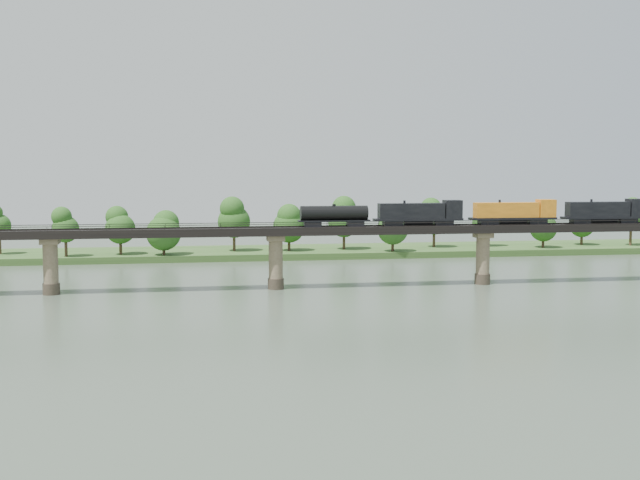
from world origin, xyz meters
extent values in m
plane|color=#394737|center=(0.00, 0.00, 0.00)|extent=(400.00, 400.00, 0.00)
cube|color=#2D4D1E|center=(0.00, 85.00, 0.80)|extent=(300.00, 24.00, 1.60)
cylinder|color=#473A2D|center=(-40.00, 30.00, 1.00)|extent=(3.00, 3.00, 2.00)
cylinder|color=#89775A|center=(-40.00, 30.00, 5.50)|extent=(2.60, 2.60, 9.00)
cube|color=#89775A|center=(-40.00, 30.00, 9.50)|extent=(3.20, 3.20, 1.00)
cylinder|color=#473A2D|center=(0.00, 30.00, 1.00)|extent=(3.00, 3.00, 2.00)
cylinder|color=#89775A|center=(0.00, 30.00, 5.50)|extent=(2.60, 2.60, 9.00)
cube|color=#89775A|center=(0.00, 30.00, 9.50)|extent=(3.20, 3.20, 1.00)
cylinder|color=#473A2D|center=(40.00, 30.00, 1.00)|extent=(3.00, 3.00, 2.00)
cylinder|color=#89775A|center=(40.00, 30.00, 5.50)|extent=(2.60, 2.60, 9.00)
cube|color=#89775A|center=(40.00, 30.00, 9.50)|extent=(3.20, 3.20, 1.00)
cube|color=black|center=(0.00, 30.00, 10.75)|extent=(220.00, 5.00, 1.50)
cube|color=black|center=(0.00, 29.25, 11.58)|extent=(220.00, 0.12, 0.16)
cube|color=black|center=(0.00, 30.75, 11.58)|extent=(220.00, 0.12, 0.16)
cube|color=black|center=(0.00, 27.60, 12.20)|extent=(220.00, 0.10, 0.10)
cube|color=black|center=(0.00, 32.40, 12.20)|extent=(220.00, 0.10, 0.10)
cube|color=black|center=(0.00, 27.60, 11.85)|extent=(0.08, 0.08, 0.70)
cube|color=black|center=(0.00, 32.40, 11.85)|extent=(0.08, 0.08, 0.70)
cylinder|color=#382619|center=(-60.94, 84.18, 3.46)|extent=(0.70, 0.70, 3.71)
cylinder|color=#382619|center=(-44.43, 76.31, 3.35)|extent=(0.70, 0.70, 3.51)
sphere|color=#1B4714|center=(-44.43, 76.31, 8.03)|extent=(6.31, 6.31, 6.31)
sphere|color=#1B4714|center=(-44.43, 76.31, 10.96)|extent=(4.73, 4.73, 4.73)
cylinder|color=#382619|center=(-32.24, 78.84, 3.27)|extent=(0.70, 0.70, 3.34)
sphere|color=#1B4714|center=(-32.24, 78.84, 7.73)|extent=(7.18, 7.18, 7.18)
sphere|color=#1B4714|center=(-32.24, 78.84, 10.52)|extent=(5.39, 5.39, 5.39)
cylinder|color=#382619|center=(-22.01, 76.15, 3.01)|extent=(0.70, 0.70, 2.83)
sphere|color=#1B4714|center=(-22.01, 76.15, 6.78)|extent=(8.26, 8.26, 8.26)
sphere|color=#1B4714|center=(-22.01, 76.15, 9.14)|extent=(6.19, 6.19, 6.19)
cylinder|color=#382619|center=(-5.04, 82.68, 3.58)|extent=(0.70, 0.70, 3.96)
sphere|color=#1B4714|center=(-5.04, 82.68, 8.87)|extent=(8.07, 8.07, 8.07)
sphere|color=#1B4714|center=(-5.04, 82.68, 12.17)|extent=(6.05, 6.05, 6.05)
cylinder|color=#382619|center=(8.52, 81.14, 3.23)|extent=(0.70, 0.70, 3.27)
sphere|color=#1B4714|center=(8.52, 81.14, 7.59)|extent=(8.03, 8.03, 8.03)
sphere|color=#1B4714|center=(8.52, 81.14, 10.31)|extent=(6.02, 6.02, 6.02)
cylinder|color=#382619|center=(22.65, 82.31, 3.56)|extent=(0.70, 0.70, 3.92)
sphere|color=#1B4714|center=(22.65, 82.31, 8.79)|extent=(8.29, 8.29, 8.29)
sphere|color=#1B4714|center=(22.65, 82.31, 12.05)|extent=(6.21, 6.21, 6.21)
cylinder|color=#382619|center=(33.59, 75.35, 3.11)|extent=(0.70, 0.70, 3.02)
sphere|color=#1B4714|center=(33.59, 75.35, 7.15)|extent=(7.74, 7.74, 7.74)
sphere|color=#1B4714|center=(33.59, 75.35, 9.67)|extent=(5.80, 5.80, 5.80)
cylinder|color=#382619|center=(46.81, 84.03, 3.50)|extent=(0.70, 0.70, 3.80)
sphere|color=#1B4714|center=(46.81, 84.03, 8.56)|extent=(7.47, 7.47, 7.47)
sphere|color=#1B4714|center=(46.81, 84.03, 11.73)|extent=(5.60, 5.60, 5.60)
cylinder|color=#382619|center=(60.48, 84.26, 3.29)|extent=(0.70, 0.70, 3.38)
sphere|color=#1B4714|center=(60.48, 84.26, 7.80)|extent=(6.23, 6.23, 6.23)
sphere|color=#1B4714|center=(60.48, 84.26, 10.62)|extent=(4.67, 4.67, 4.67)
cylinder|color=#382619|center=(74.35, 78.39, 2.99)|extent=(0.70, 0.70, 2.77)
sphere|color=#1B4714|center=(74.35, 78.39, 6.68)|extent=(7.04, 7.04, 7.04)
sphere|color=#1B4714|center=(74.35, 78.39, 8.99)|extent=(5.28, 5.28, 5.28)
cylinder|color=#382619|center=(87.62, 83.57, 3.07)|extent=(0.70, 0.70, 2.94)
sphere|color=#1B4714|center=(87.62, 83.57, 7.00)|extent=(6.73, 6.73, 6.73)
sphere|color=#1B4714|center=(87.62, 83.57, 9.45)|extent=(5.05, 5.05, 5.05)
cylinder|color=#382619|center=(99.73, 80.10, 3.57)|extent=(0.70, 0.70, 3.94)
sphere|color=#1B4714|center=(99.73, 80.10, 8.83)|extent=(6.17, 6.17, 6.17)
sphere|color=#1B4714|center=(99.73, 80.10, 12.11)|extent=(4.62, 4.62, 4.62)
cube|color=black|center=(69.62, 30.00, 11.99)|extent=(3.58, 2.15, 0.99)
cube|color=black|center=(59.76, 30.00, 11.99)|extent=(3.58, 2.15, 0.99)
cube|color=black|center=(64.69, 30.00, 12.62)|extent=(17.03, 2.69, 0.45)
cube|color=black|center=(63.35, 30.00, 14.28)|extent=(12.55, 2.42, 2.87)
cube|color=black|center=(71.41, 30.00, 14.55)|extent=(3.23, 2.69, 3.41)
cylinder|color=black|center=(64.69, 30.00, 12.13)|extent=(5.38, 1.25, 1.25)
cube|color=black|center=(50.80, 30.00, 11.99)|extent=(3.58, 2.15, 0.99)
cube|color=black|center=(40.94, 30.00, 11.99)|extent=(3.58, 2.15, 0.99)
cube|color=black|center=(45.87, 30.00, 12.62)|extent=(17.03, 2.69, 0.45)
cube|color=orange|center=(44.53, 30.00, 14.28)|extent=(12.55, 2.42, 2.87)
cube|color=orange|center=(52.59, 30.00, 14.55)|extent=(3.23, 2.69, 3.41)
cylinder|color=black|center=(45.87, 30.00, 12.13)|extent=(5.38, 1.25, 1.25)
cube|color=black|center=(31.98, 30.00, 11.99)|extent=(3.58, 2.15, 0.99)
cube|color=black|center=(22.13, 30.00, 11.99)|extent=(3.58, 2.15, 0.99)
cube|color=black|center=(27.05, 30.00, 12.62)|extent=(17.03, 2.69, 0.45)
cube|color=black|center=(25.71, 30.00, 14.28)|extent=(12.55, 2.42, 2.87)
cube|color=black|center=(33.78, 30.00, 14.55)|extent=(3.23, 2.69, 3.41)
cylinder|color=black|center=(27.05, 30.00, 12.13)|extent=(5.38, 1.25, 1.25)
cube|color=black|center=(14.96, 30.00, 11.99)|extent=(3.14, 1.97, 0.99)
cube|color=black|center=(6.89, 30.00, 11.99)|extent=(3.14, 1.97, 0.99)
cube|color=black|center=(10.92, 30.00, 12.58)|extent=(13.44, 2.15, 0.27)
cylinder|color=black|center=(10.92, 30.00, 14.01)|extent=(12.55, 2.69, 2.69)
cylinder|color=black|center=(10.92, 30.00, 15.44)|extent=(0.63, 0.63, 0.45)
camera|label=1|loc=(-14.73, -116.32, 22.88)|focal=45.00mm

